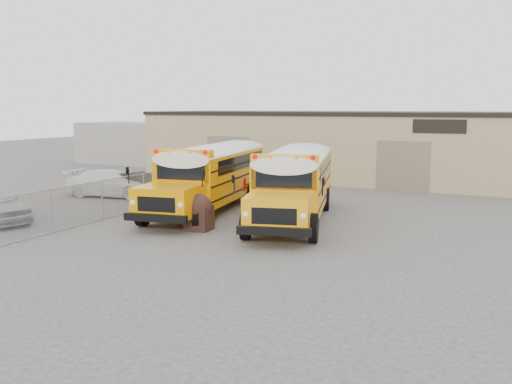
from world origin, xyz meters
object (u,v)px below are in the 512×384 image
at_px(school_bus_left, 250,160).
at_px(car_dark, 138,184).
at_px(school_bus_right, 308,163).
at_px(car_white, 112,183).
at_px(tarp_bundle, 199,212).

relative_size(school_bus_left, car_dark, 2.76).
bearing_deg(school_bus_right, car_white, -152.59).
xyz_separation_m(tarp_bundle, car_dark, (-7.86, 6.05, -0.09)).
relative_size(school_bus_right, tarp_bundle, 7.50).
relative_size(school_bus_left, school_bus_right, 1.01).
distance_m(tarp_bundle, car_white, 10.55).
height_order(school_bus_left, tarp_bundle, school_bus_left).
height_order(school_bus_right, car_dark, school_bus_right).
relative_size(school_bus_left, tarp_bundle, 7.55).
xyz_separation_m(school_bus_right, tarp_bundle, (-0.73, -10.43, -1.09)).
height_order(school_bus_right, tarp_bundle, school_bus_right).
height_order(tarp_bundle, car_white, car_white).
relative_size(school_bus_right, car_white, 2.17).
bearing_deg(school_bus_left, school_bus_right, -6.76).
distance_m(school_bus_right, tarp_bundle, 10.51).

